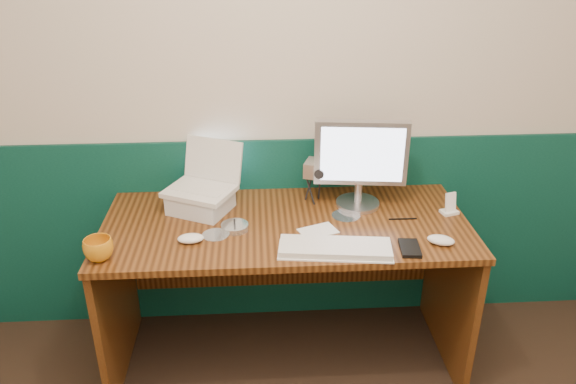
{
  "coord_description": "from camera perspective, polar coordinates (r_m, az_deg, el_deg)",
  "views": [
    {
      "loc": [
        -0.17,
        -0.77,
        1.93
      ],
      "look_at": [
        -0.05,
        1.23,
        0.97
      ],
      "focal_mm": 35.0,
      "sensor_mm": 36.0,
      "label": 1
    }
  ],
  "objects": [
    {
      "name": "pen",
      "position": [
        2.53,
        11.57,
        -2.69
      ],
      "size": [
        0.12,
        0.01,
        0.01
      ],
      "primitive_type": "cylinder",
      "rotation": [
        0.0,
        1.57,
        -0.01
      ],
      "color": "black",
      "rests_on": "desk"
    },
    {
      "name": "desk",
      "position": [
        2.66,
        -0.2,
        -10.22
      ],
      "size": [
        1.6,
        0.7,
        0.75
      ],
      "primitive_type": "cube",
      "color": "#381C0A",
      "rests_on": "ground"
    },
    {
      "name": "mouse_right",
      "position": [
        2.37,
        15.27,
        -4.73
      ],
      "size": [
        0.13,
        0.1,
        0.04
      ],
      "primitive_type": "ellipsoid",
      "rotation": [
        0.0,
        0.0,
        -0.4
      ],
      "color": "white",
      "rests_on": "desk"
    },
    {
      "name": "camcorder",
      "position": [
        2.6,
        2.57,
        1.05
      ],
      "size": [
        0.13,
        0.15,
        0.2
      ],
      "primitive_type": null,
      "rotation": [
        0.0,
        0.0,
        -0.34
      ],
      "color": "#B9B9BE",
      "rests_on": "desk"
    },
    {
      "name": "cd_loose_a",
      "position": [
        2.38,
        -7.38,
        -4.32
      ],
      "size": [
        0.11,
        0.11,
        0.0
      ],
      "primitive_type": "cylinder",
      "color": "silver",
      "rests_on": "desk"
    },
    {
      "name": "keyboard",
      "position": [
        2.25,
        4.81,
        -5.78
      ],
      "size": [
        0.46,
        0.2,
        0.03
      ],
      "primitive_type": "cube",
      "rotation": [
        0.0,
        0.0,
        -0.12
      ],
      "color": "white",
      "rests_on": "desk"
    },
    {
      "name": "back_wall",
      "position": [
        2.61,
        0.29,
        10.55
      ],
      "size": [
        3.5,
        0.04,
        2.5
      ],
      "primitive_type": "cube",
      "color": "beige",
      "rests_on": "ground"
    },
    {
      "name": "dock",
      "position": [
        2.63,
        16.06,
        -1.96
      ],
      "size": [
        0.09,
        0.07,
        0.01
      ],
      "primitive_type": "cube",
      "rotation": [
        0.0,
        0.0,
        0.29
      ],
      "color": "white",
      "rests_on": "desk"
    },
    {
      "name": "cd_loose_b",
      "position": [
        2.52,
        5.91,
        -2.38
      ],
      "size": [
        0.13,
        0.13,
        0.0
      ],
      "primitive_type": "cylinder",
      "color": "#B4BAC5",
      "rests_on": "desk"
    },
    {
      "name": "wainscot",
      "position": [
        2.89,
        0.28,
        -4.02
      ],
      "size": [
        3.48,
        0.02,
        1.0
      ],
      "primitive_type": "cube",
      "color": "#07342D",
      "rests_on": "ground"
    },
    {
      "name": "laptop",
      "position": [
        2.5,
        -9.12,
        2.34
      ],
      "size": [
        0.35,
        0.32,
        0.24
      ],
      "primitive_type": null,
      "rotation": [
        0.0,
        0.0,
        -0.46
      ],
      "color": "silver",
      "rests_on": "laptop_riser"
    },
    {
      "name": "music_player",
      "position": [
        2.61,
        16.19,
        -0.98
      ],
      "size": [
        0.06,
        0.04,
        0.09
      ],
      "primitive_type": "cube",
      "rotation": [
        -0.17,
        0.0,
        0.29
      ],
      "color": "white",
      "rests_on": "dock"
    },
    {
      "name": "pda",
      "position": [
        2.31,
        12.27,
        -5.6
      ],
      "size": [
        0.09,
        0.14,
        0.02
      ],
      "primitive_type": "cube",
      "rotation": [
        0.0,
        0.0,
        -0.1
      ],
      "color": "black",
      "rests_on": "desk"
    },
    {
      "name": "cd_spindle",
      "position": [
        2.41,
        -5.44,
        -3.54
      ],
      "size": [
        0.12,
        0.12,
        0.02
      ],
      "primitive_type": "cylinder",
      "color": "silver",
      "rests_on": "desk"
    },
    {
      "name": "mouse_left",
      "position": [
        2.33,
        -9.86,
        -4.66
      ],
      "size": [
        0.11,
        0.07,
        0.04
      ],
      "primitive_type": "ellipsoid",
      "rotation": [
        0.0,
        0.0,
        0.06
      ],
      "color": "white",
      "rests_on": "desk"
    },
    {
      "name": "monitor",
      "position": [
        2.54,
        7.31,
        2.84
      ],
      "size": [
        0.42,
        0.17,
        0.41
      ],
      "primitive_type": null,
      "rotation": [
        0.0,
        0.0,
        -0.12
      ],
      "color": "#B4B4B9",
      "rests_on": "desk"
    },
    {
      "name": "papers",
      "position": [
        2.39,
        3.07,
        -3.98
      ],
      "size": [
        0.18,
        0.15,
        0.0
      ],
      "primitive_type": "cube",
      "rotation": [
        0.0,
        0.0,
        0.37
      ],
      "color": "white",
      "rests_on": "desk"
    },
    {
      "name": "laptop_riser",
      "position": [
        2.57,
        -8.87,
        -0.99
      ],
      "size": [
        0.32,
        0.3,
        0.09
      ],
      "primitive_type": "cube",
      "rotation": [
        0.0,
        0.0,
        -0.46
      ],
      "color": "silver",
      "rests_on": "desk"
    },
    {
      "name": "mug",
      "position": [
        2.3,
        -18.7,
        -5.53
      ],
      "size": [
        0.14,
        0.14,
        0.09
      ],
      "primitive_type": "imported",
      "rotation": [
        0.0,
        0.0,
        0.27
      ],
      "color": "orange",
      "rests_on": "desk"
    }
  ]
}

